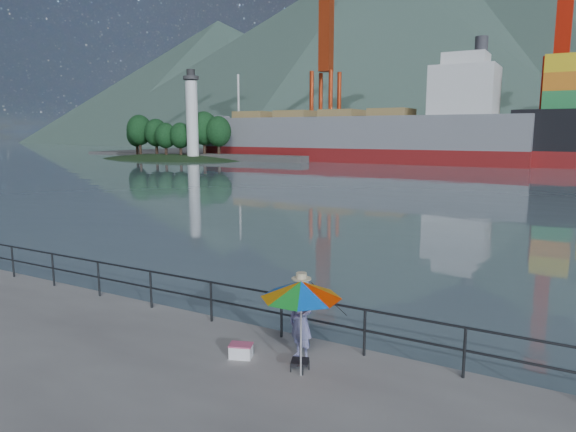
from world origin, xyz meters
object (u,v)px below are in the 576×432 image
(fisherman, at_px, (301,320))
(cooler_bag, at_px, (241,351))
(bulk_carrier, at_px, (364,135))
(beach_umbrella, at_px, (301,289))

(fisherman, distance_m, cooler_bag, 1.44)
(fisherman, bearing_deg, cooler_bag, -132.05)
(bulk_carrier, bearing_deg, beach_umbrella, -69.74)
(fisherman, height_order, cooler_bag, fisherman)
(cooler_bag, bearing_deg, bulk_carrier, 88.74)
(beach_umbrella, bearing_deg, bulk_carrier, 110.26)
(beach_umbrella, bearing_deg, cooler_bag, 176.08)
(cooler_bag, xyz_separation_m, bulk_carrier, (-24.96, 71.47, 3.95))
(beach_umbrella, xyz_separation_m, cooler_bag, (-1.46, 0.10, -1.59))
(beach_umbrella, relative_size, cooler_bag, 4.46)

